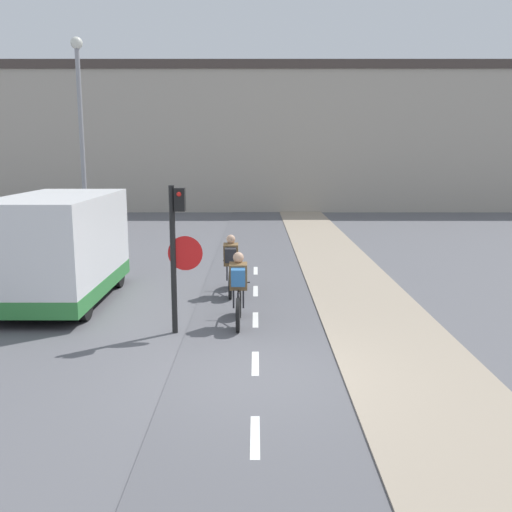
# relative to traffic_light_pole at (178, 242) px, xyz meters

# --- Properties ---
(ground_plane) EXTENTS (120.00, 120.00, 0.00)m
(ground_plane) POSITION_rel_traffic_light_pole_xyz_m (1.50, -2.20, -1.80)
(ground_plane) COLOR #5B5B60
(bike_lane) EXTENTS (2.75, 60.00, 0.02)m
(bike_lane) POSITION_rel_traffic_light_pole_xyz_m (1.50, -2.20, -1.79)
(bike_lane) COLOR #56565B
(bike_lane) RESTS_ON ground_plane
(sidewalk_strip) EXTENTS (2.40, 60.00, 0.05)m
(sidewalk_strip) POSITION_rel_traffic_light_pole_xyz_m (4.08, -2.20, -1.78)
(sidewalk_strip) COLOR gray
(sidewalk_strip) RESTS_ON ground_plane
(building_row_background) EXTENTS (60.00, 5.20, 8.53)m
(building_row_background) POSITION_rel_traffic_light_pole_xyz_m (1.50, 24.71, 2.47)
(building_row_background) COLOR #B2A899
(building_row_background) RESTS_ON ground_plane
(traffic_light_pole) EXTENTS (0.67, 0.25, 2.90)m
(traffic_light_pole) POSITION_rel_traffic_light_pole_xyz_m (0.00, 0.00, 0.00)
(traffic_light_pole) COLOR black
(traffic_light_pole) RESTS_ON ground_plane
(street_lamp_far) EXTENTS (0.36, 0.36, 6.91)m
(street_lamp_far) POSITION_rel_traffic_light_pole_xyz_m (-3.90, 7.23, 2.41)
(street_lamp_far) COLOR gray
(street_lamp_far) RESTS_ON ground_plane
(cyclist_near) EXTENTS (0.46, 1.70, 1.52)m
(cyclist_near) POSITION_rel_traffic_light_pole_xyz_m (1.15, 0.52, -1.09)
(cyclist_near) COLOR black
(cyclist_near) RESTS_ON ground_plane
(cyclist_far) EXTENTS (0.46, 1.68, 1.50)m
(cyclist_far) POSITION_rel_traffic_light_pole_xyz_m (0.89, 3.04, -1.09)
(cyclist_far) COLOR black
(cyclist_far) RESTS_ON ground_plane
(van) EXTENTS (2.20, 4.63, 2.52)m
(van) POSITION_rel_traffic_light_pole_xyz_m (-3.09, 2.34, -0.56)
(van) COLOR white
(van) RESTS_ON ground_plane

